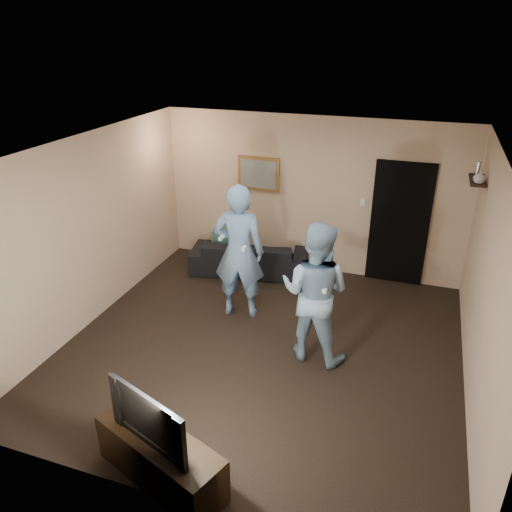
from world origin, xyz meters
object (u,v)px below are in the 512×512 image
at_px(television, 156,415).
at_px(wii_player_left, 239,252).
at_px(sofa, 249,256).
at_px(tv_console, 160,458).
at_px(wii_player_right, 315,292).

distance_m(television, wii_player_left, 3.04).
xyz_separation_m(sofa, wii_player_left, (0.32, -1.31, 0.69)).
height_order(tv_console, wii_player_left, wii_player_left).
bearing_deg(wii_player_left, wii_player_right, -27.92).
xyz_separation_m(television, wii_player_right, (0.87, 2.35, 0.14)).
bearing_deg(tv_console, sofa, 119.53).
bearing_deg(wii_player_left, sofa, 103.73).
distance_m(sofa, television, 4.40).
relative_size(sofa, tv_console, 1.46).
distance_m(television, wii_player_right, 2.51).
height_order(sofa, television, television).
relative_size(wii_player_left, wii_player_right, 1.08).
bearing_deg(wii_player_left, television, -83.10).
bearing_deg(sofa, wii_player_right, 118.28).
xyz_separation_m(sofa, wii_player_right, (1.56, -1.97, 0.62)).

